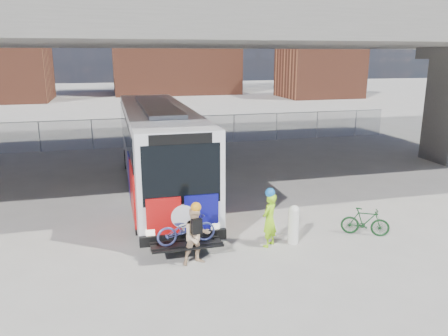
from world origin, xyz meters
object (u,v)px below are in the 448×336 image
object	(u,v)px
bike_parked	(365,222)
cyclist_hivis	(269,218)
bus	(158,142)
bollard	(294,223)
cyclist_tan	(196,235)

from	to	relation	value
bike_parked	cyclist_hivis	bearing A→B (deg)	119.92
bus	bollard	world-z (taller)	bus
bus	cyclist_hivis	size ratio (longest dim) A/B	7.06
bus	cyclist_tan	bearing A→B (deg)	-88.15
bus	cyclist_hivis	distance (m)	6.94
bollard	bike_parked	bearing A→B (deg)	0.00
cyclist_hivis	cyclist_tan	world-z (taller)	cyclist_hivis
cyclist_tan	bike_parked	bearing A→B (deg)	-4.10
cyclist_tan	cyclist_hivis	bearing A→B (deg)	4.10
cyclist_hivis	bike_parked	xyz separation A→B (m)	(3.26, 0.00, -0.43)
cyclist_tan	bike_parked	world-z (taller)	cyclist_tan
bollard	bus	bearing A→B (deg)	117.90
bike_parked	cyclist_tan	bearing A→B (deg)	125.97
cyclist_hivis	cyclist_tan	distance (m)	2.41
cyclist_hivis	bike_parked	size ratio (longest dim) A/B	1.22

